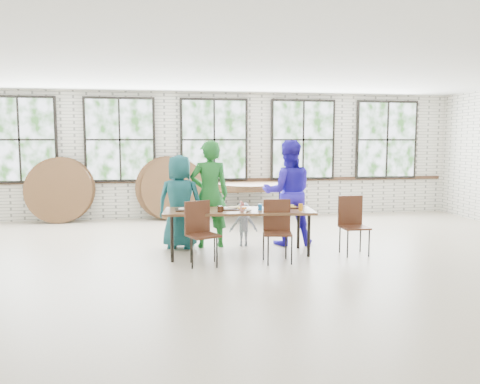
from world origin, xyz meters
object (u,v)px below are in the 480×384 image
(dining_table, at_px, (239,213))
(storage_table, at_px, (250,191))
(chair_near_right, at_px, (277,225))
(chair_near_left, at_px, (200,227))

(dining_table, bearing_deg, storage_table, 82.57)
(chair_near_right, xyz_separation_m, storage_table, (0.23, 3.69, 0.13))
(dining_table, height_order, storage_table, same)
(chair_near_left, height_order, chair_near_right, same)
(chair_near_right, bearing_deg, chair_near_left, -170.17)
(dining_table, distance_m, storage_table, 3.31)
(chair_near_left, xyz_separation_m, chair_near_right, (1.18, 0.01, 0.00))
(dining_table, relative_size, chair_near_right, 2.60)
(dining_table, distance_m, chair_near_left, 0.82)
(chair_near_left, relative_size, chair_near_right, 1.00)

